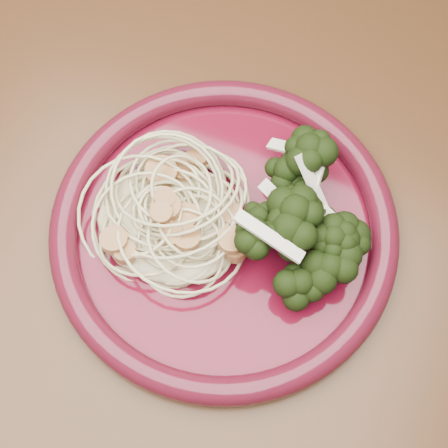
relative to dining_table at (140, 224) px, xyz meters
name	(u,v)px	position (x,y,z in m)	size (l,w,h in m)	color
dining_table	(140,224)	(0.00, 0.00, 0.00)	(1.20, 0.80, 0.75)	#472814
dinner_plate	(224,228)	(0.10, -0.01, 0.11)	(0.38, 0.38, 0.03)	#510919
spaghetti_pile	(170,217)	(0.06, -0.03, 0.12)	(0.13, 0.12, 0.03)	#C6BE90
scallop_cluster	(166,199)	(0.06, -0.03, 0.16)	(0.13, 0.13, 0.04)	#A4703C
broccoli_pile	(292,225)	(0.16, 0.00, 0.13)	(0.09, 0.15, 0.05)	black
onion_garnish	(296,210)	(0.16, 0.00, 0.16)	(0.06, 0.10, 0.06)	beige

